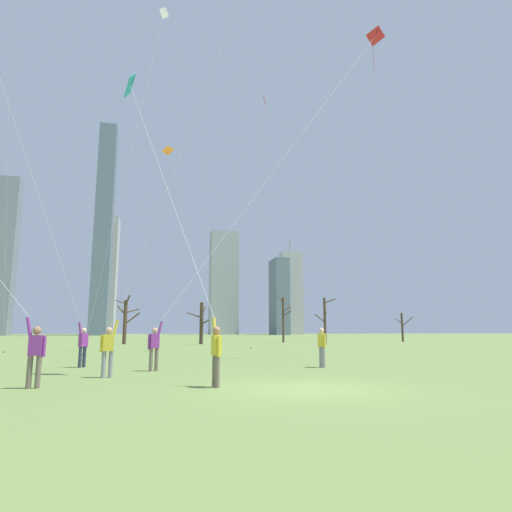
% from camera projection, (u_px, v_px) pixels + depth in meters
% --- Properties ---
extents(ground_plane, '(400.00, 400.00, 0.00)m').
position_uv_depth(ground_plane, '(307.00, 389.00, 11.59)').
color(ground_plane, olive).
extents(kite_flyer_foreground_right_red, '(13.28, 4.81, 19.71)m').
position_uv_depth(kite_flyer_foreground_right_red, '(213.00, 263.00, 18.73)').
color(kite_flyer_foreground_right_red, '#726656').
rests_on(kite_flyer_foreground_right_red, ground).
extents(kite_flyer_midfield_left_yellow, '(6.48, 1.39, 18.63)m').
position_uv_depth(kite_flyer_midfield_left_yellow, '(160.00, 212.00, 15.39)').
color(kite_flyer_midfield_left_yellow, gray).
rests_on(kite_flyer_midfield_left_yellow, ground).
extents(kite_flyer_midfield_right_teal, '(3.58, 9.00, 13.74)m').
position_uv_depth(kite_flyer_midfield_right_teal, '(184.00, 252.00, 14.37)').
color(kite_flyer_midfield_right_teal, '#726656').
rests_on(kite_flyer_midfield_right_teal, ground).
extents(kite_flyer_midfield_center_blue, '(5.96, 4.96, 17.28)m').
position_uv_depth(kite_flyer_midfield_center_blue, '(55.00, 256.00, 17.87)').
color(kite_flyer_midfield_center_blue, '#33384C').
rests_on(kite_flyer_midfield_center_blue, ground).
extents(bystander_strolling_midfield, '(0.25, 0.51, 1.62)m').
position_uv_depth(bystander_strolling_midfield, '(322.00, 345.00, 18.49)').
color(bystander_strolling_midfield, gray).
rests_on(bystander_strolling_midfield, ground).
extents(distant_kite_drifting_right_white, '(4.59, 6.40, 29.51)m').
position_uv_depth(distant_kite_drifting_right_white, '(159.00, 34.00, 37.79)').
color(distant_kite_drifting_right_white, white).
rests_on(distant_kite_drifting_right_white, ground).
extents(distant_kite_drifting_left_orange, '(4.64, 0.78, 16.71)m').
position_uv_depth(distant_kite_drifting_left_orange, '(171.00, 164.00, 36.39)').
color(distant_kite_drifting_left_orange, orange).
rests_on(distant_kite_drifting_left_orange, ground).
extents(distant_kite_high_overhead_pink, '(0.45, 6.65, 20.31)m').
position_uv_depth(distant_kite_high_overhead_pink, '(263.00, 124.00, 35.82)').
color(distant_kite_high_overhead_pink, pink).
rests_on(distant_kite_high_overhead_pink, ground).
extents(bare_tree_rightmost, '(2.49, 2.49, 3.95)m').
position_uv_depth(bare_tree_rightmost, '(402.00, 326.00, 61.54)').
color(bare_tree_rightmost, '#4C3828').
rests_on(bare_tree_rightmost, ground).
extents(bare_tree_left_of_center, '(2.86, 1.04, 5.44)m').
position_uv_depth(bare_tree_left_of_center, '(325.00, 319.00, 53.30)').
color(bare_tree_left_of_center, '#4C3828').
rests_on(bare_tree_left_of_center, ground).
extents(bare_tree_leftmost, '(1.99, 2.55, 6.16)m').
position_uv_depth(bare_tree_leftmost, '(283.00, 318.00, 57.21)').
color(bare_tree_leftmost, '#4C3828').
rests_on(bare_tree_leftmost, ground).
extents(bare_tree_right_of_center, '(2.53, 1.90, 4.69)m').
position_uv_depth(bare_tree_right_of_center, '(201.00, 322.00, 50.33)').
color(bare_tree_right_of_center, '#423326').
rests_on(bare_tree_right_of_center, ground).
extents(bare_tree_center, '(2.80, 2.25, 5.56)m').
position_uv_depth(bare_tree_center, '(126.00, 319.00, 50.50)').
color(bare_tree_center, '#4C3828').
rests_on(bare_tree_center, ground).
extents(skyline_short_annex, '(8.28, 6.50, 38.17)m').
position_uv_depth(skyline_short_annex, '(291.00, 293.00, 179.42)').
color(skyline_short_annex, '#B2B2B7').
rests_on(skyline_short_annex, ground).
extents(skyline_mid_tower_left, '(10.64, 7.02, 39.54)m').
position_uv_depth(skyline_mid_tower_left, '(224.00, 283.00, 170.97)').
color(skyline_mid_tower_left, '#9EA3AD').
rests_on(skyline_mid_tower_left, ground).
extents(skyline_mid_tower_right, '(6.65, 9.89, 42.07)m').
position_uv_depth(skyline_mid_tower_right, '(107.00, 276.00, 160.20)').
color(skyline_mid_tower_right, '#B2B2B7').
rests_on(skyline_mid_tower_right, ground).
extents(skyline_slender_spire, '(5.15, 10.76, 27.61)m').
position_uv_depth(skyline_slender_spire, '(279.00, 297.00, 162.70)').
color(skyline_slender_spire, slate).
rests_on(skyline_slender_spire, ground).
extents(skyline_tall_tower, '(5.48, 7.08, 69.98)m').
position_uv_depth(skyline_tall_tower, '(104.00, 227.00, 145.82)').
color(skyline_tall_tower, slate).
rests_on(skyline_tall_tower, ground).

